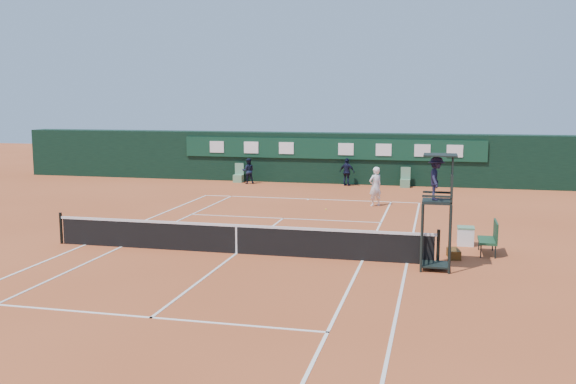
% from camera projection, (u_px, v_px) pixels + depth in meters
% --- Properties ---
extents(ground, '(90.00, 90.00, 0.00)m').
position_uv_depth(ground, '(237.00, 254.00, 20.92)').
color(ground, '#BE572D').
rests_on(ground, ground).
extents(court_lines, '(11.05, 23.85, 0.01)m').
position_uv_depth(court_lines, '(237.00, 253.00, 20.92)').
color(court_lines, silver).
rests_on(court_lines, ground).
extents(tennis_net, '(12.90, 0.10, 1.10)m').
position_uv_depth(tennis_net, '(236.00, 238.00, 20.85)').
color(tennis_net, black).
rests_on(tennis_net, ground).
extents(back_wall, '(40.00, 1.65, 3.00)m').
position_uv_depth(back_wall, '(331.00, 158.00, 38.76)').
color(back_wall, black).
rests_on(back_wall, ground).
extents(linesman_chair_left, '(0.55, 0.50, 1.15)m').
position_uv_depth(linesman_chair_left, '(239.00, 177.00, 38.97)').
color(linesman_chair_left, '#63976C').
rests_on(linesman_chair_left, ground).
extents(linesman_chair_right, '(0.55, 0.50, 1.15)m').
position_uv_depth(linesman_chair_right, '(405.00, 182.00, 36.69)').
color(linesman_chair_right, '#56835F').
rests_on(linesman_chair_right, ground).
extents(umpire_chair, '(0.96, 0.95, 3.42)m').
position_uv_depth(umpire_chair, '(437.00, 187.00, 18.62)').
color(umpire_chair, black).
rests_on(umpire_chair, ground).
extents(player_bench, '(0.55, 1.20, 1.10)m').
position_uv_depth(player_bench, '(491.00, 236.00, 20.73)').
color(player_bench, '#1A4125').
rests_on(player_bench, ground).
extents(tennis_bag, '(0.45, 0.79, 0.28)m').
position_uv_depth(tennis_bag, '(454.00, 254.00, 20.33)').
color(tennis_bag, black).
rests_on(tennis_bag, ground).
extents(cooler, '(0.57, 0.57, 0.65)m').
position_uv_depth(cooler, '(466.00, 236.00, 22.09)').
color(cooler, white).
rests_on(cooler, ground).
extents(tennis_ball, '(0.07, 0.07, 0.07)m').
position_uv_depth(tennis_ball, '(326.00, 209.00, 29.16)').
color(tennis_ball, yellow).
rests_on(tennis_ball, ground).
extents(player, '(0.80, 0.78, 1.85)m').
position_uv_depth(player, '(375.00, 186.00, 30.19)').
color(player, white).
rests_on(player, ground).
extents(ball_kid_left, '(0.87, 0.76, 1.52)m').
position_uv_depth(ball_kid_left, '(248.00, 171.00, 38.26)').
color(ball_kid_left, black).
rests_on(ball_kid_left, ground).
extents(ball_kid_right, '(1.02, 0.68, 1.62)m').
position_uv_depth(ball_kid_right, '(347.00, 172.00, 37.28)').
color(ball_kid_right, black).
rests_on(ball_kid_right, ground).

